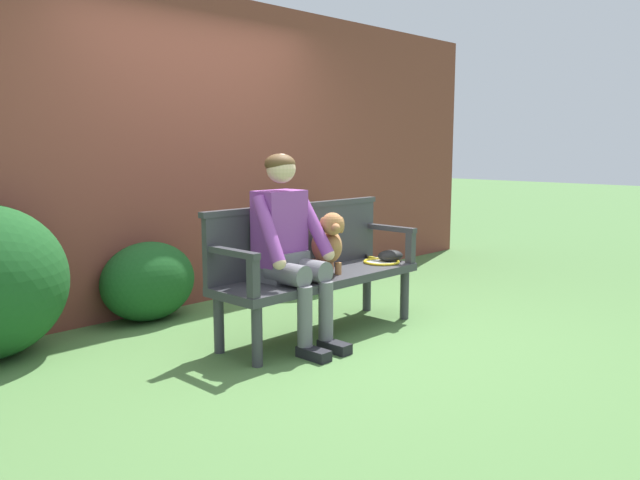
% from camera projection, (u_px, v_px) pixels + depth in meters
% --- Properties ---
extents(ground_plane, '(40.00, 40.00, 0.00)m').
position_uv_depth(ground_plane, '(320.00, 334.00, 4.70)').
color(ground_plane, '#4C753D').
extents(brick_garden_fence, '(8.00, 0.30, 2.66)m').
position_uv_depth(brick_garden_fence, '(190.00, 150.00, 5.58)').
color(brick_garden_fence, brown).
rests_on(brick_garden_fence, ground).
extents(hedge_bush_far_left, '(0.79, 0.53, 0.63)m').
position_uv_depth(hedge_bush_far_left, '(148.00, 281.00, 5.03)').
color(hedge_bush_far_left, '#194C1E').
rests_on(hedge_bush_far_left, ground).
extents(hedge_bush_mid_right, '(0.83, 0.79, 0.83)m').
position_uv_depth(hedge_bush_mid_right, '(301.00, 245.00, 6.21)').
color(hedge_bush_mid_right, '#286B2D').
rests_on(hedge_bush_mid_right, ground).
extents(garden_bench, '(1.70, 0.51, 0.45)m').
position_uv_depth(garden_bench, '(320.00, 282.00, 4.64)').
color(garden_bench, '#38383D').
rests_on(garden_bench, ground).
extents(bench_backrest, '(1.74, 0.06, 0.50)m').
position_uv_depth(bench_backrest, '(298.00, 236.00, 4.75)').
color(bench_backrest, '#38383D').
rests_on(bench_backrest, garden_bench).
extents(bench_armrest_left_end, '(0.06, 0.51, 0.28)m').
position_uv_depth(bench_armrest_left_end, '(240.00, 263.00, 3.96)').
color(bench_armrest_left_end, '#38383D').
rests_on(bench_armrest_left_end, garden_bench).
extents(bench_armrest_right_end, '(0.06, 0.51, 0.28)m').
position_uv_depth(bench_armrest_right_end, '(398.00, 236.00, 5.12)').
color(bench_armrest_right_end, '#38383D').
rests_on(bench_armrest_right_end, garden_bench).
extents(person_seated, '(0.56, 0.65, 1.32)m').
position_uv_depth(person_seated, '(288.00, 242.00, 4.35)').
color(person_seated, black).
rests_on(person_seated, ground).
extents(dog_on_bench, '(0.35, 0.44, 0.46)m').
position_uv_depth(dog_on_bench, '(328.00, 242.00, 4.63)').
color(dog_on_bench, '#AD7042').
rests_on(dog_on_bench, garden_bench).
extents(tennis_racket, '(0.38, 0.58, 0.03)m').
position_uv_depth(tennis_racket, '(380.00, 261.00, 5.09)').
color(tennis_racket, yellow).
rests_on(tennis_racket, garden_bench).
extents(baseball_glove, '(0.25, 0.21, 0.09)m').
position_uv_depth(baseball_glove, '(390.00, 256.00, 5.14)').
color(baseball_glove, black).
rests_on(baseball_glove, garden_bench).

